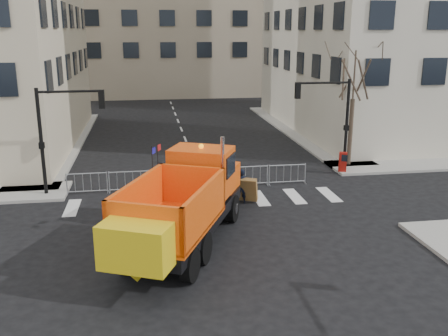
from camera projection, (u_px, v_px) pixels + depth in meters
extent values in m
plane|color=black|center=(228.00, 247.00, 19.11)|extent=(120.00, 120.00, 0.00)
cube|color=gray|center=(203.00, 181.00, 27.18)|extent=(64.00, 5.00, 0.15)
cylinder|color=black|center=(41.00, 143.00, 24.32)|extent=(0.18, 0.18, 5.40)
cylinder|color=black|center=(346.00, 126.00, 28.72)|extent=(0.18, 0.18, 5.40)
cube|color=black|center=(186.00, 219.00, 19.14)|extent=(5.43, 8.05, 0.48)
cylinder|color=black|center=(183.00, 204.00, 22.13)|extent=(0.83, 1.23, 1.18)
cylinder|color=black|center=(232.00, 209.00, 21.56)|extent=(0.83, 1.23, 1.18)
cylinder|color=black|center=(144.00, 241.00, 18.24)|extent=(0.83, 1.23, 1.18)
cylinder|color=black|center=(203.00, 248.00, 17.67)|extent=(0.83, 1.23, 1.18)
cylinder|color=black|center=(127.00, 257.00, 16.95)|extent=(0.83, 1.23, 1.18)
cylinder|color=black|center=(190.00, 265.00, 16.38)|extent=(0.83, 1.23, 1.18)
cube|color=#EF4F0D|center=(211.00, 176.00, 22.13)|extent=(2.76, 2.49, 1.07)
cube|color=#EF4F0D|center=(201.00, 171.00, 20.66)|extent=(2.95, 2.58, 1.93)
cylinder|color=silver|center=(222.00, 169.00, 19.53)|extent=(0.15, 0.15, 2.57)
cube|color=#EF4F0D|center=(171.00, 205.00, 17.44)|extent=(4.38, 5.40, 1.77)
cube|color=yellow|center=(136.00, 246.00, 14.84)|extent=(2.39, 1.86, 1.39)
cube|color=brown|center=(222.00, 187.00, 24.10)|extent=(3.38, 1.98, 1.20)
imported|color=black|center=(241.00, 186.00, 23.77)|extent=(0.64, 0.43, 1.71)
imported|color=black|center=(219.00, 184.00, 23.81)|extent=(1.14, 1.04, 1.89)
imported|color=black|center=(223.00, 175.00, 24.95)|extent=(1.30, 1.03, 2.06)
imported|color=#C3D619|center=(41.00, 165.00, 26.85)|extent=(1.32, 1.12, 1.77)
cube|color=maroon|center=(343.00, 162.00, 28.78)|extent=(0.57, 0.55, 1.10)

